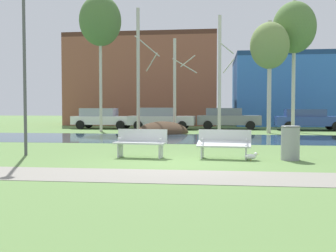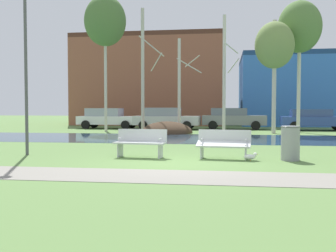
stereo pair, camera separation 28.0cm
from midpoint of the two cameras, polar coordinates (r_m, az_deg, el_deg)
The scene contains 21 objects.
ground_plane at distance 20.90m, azimuth 3.64°, elevation -1.63°, with size 120.00×120.00×0.00m, color #5B7F42.
paved_path_strip at distance 8.90m, azimuth -0.83°, elevation -7.23°, with size 60.00×1.80×0.01m, color gray.
river_band at distance 20.05m, azimuth 3.50°, elevation -1.79°, with size 80.00×6.49×0.01m, color #2D475B.
soil_mound at distance 24.56m, azimuth -1.10°, elevation -1.01°, with size 3.19×3.53×1.44m, color #423021.
bench_left at distance 12.31m, azimuth -4.61°, elevation -2.33°, with size 1.65×0.73×0.87m.
bench_right at distance 12.07m, azimuth 7.40°, elevation -2.44°, with size 1.65×0.73×0.87m.
trash_bin at distance 12.12m, azimuth 16.53°, elevation -2.27°, with size 0.56×0.56×1.01m.
seagull at distance 11.72m, azimuth 11.18°, elevation -4.30°, with size 0.40×0.15×0.25m.
streetlamp at distance 13.86m, azimuth -20.54°, elevation 12.40°, with size 0.32×0.32×5.98m.
birch_far_left at distance 27.20m, azimuth -10.00°, elevation 14.60°, with size 2.73×2.73×9.30m.
birch_left at distance 25.60m, azimuth -4.53°, elevation 8.10°, with size 1.53×2.68×7.88m.
birch_center_left at distance 25.70m, azimuth 0.77°, elevation 6.09°, with size 1.55×2.78×6.01m.
birch_center at distance 25.30m, azimuth 7.14°, elevation 7.50°, with size 1.04×1.79×7.34m.
birch_center_right at distance 25.15m, azimuth 14.08°, elevation 11.04°, with size 2.35×2.35×6.82m.
birch_right at distance 27.07m, azimuth 17.38°, elevation 13.27°, with size 2.71×2.71×8.53m.
parked_van_nearest_white at distance 30.23m, azimuth -9.67°, elevation 1.14°, with size 4.67×2.07×1.54m.
parked_sedan_second_silver at distance 28.72m, azimuth -1.37°, elevation 1.14°, with size 4.80×2.06×1.57m.
parked_hatch_third_grey at distance 29.34m, azimuth 8.30°, elevation 1.13°, with size 4.61×2.08×1.55m.
parked_wagon_fourth_blue at distance 29.26m, azimuth 19.29°, elevation 0.95°, with size 4.74×2.23×1.46m.
building_brick_low at distance 38.55m, azimuth -3.49°, elevation 6.41°, with size 13.68×7.79×8.25m.
building_blue_store at distance 38.81m, azimuth 17.80°, elevation 4.81°, with size 11.44×9.67×6.28m.
Camera 1 is at (1.04, -10.83, 1.51)m, focal length 42.43 mm.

